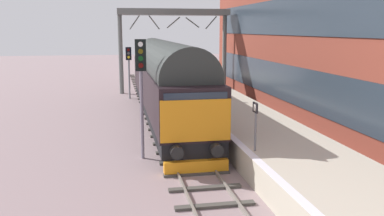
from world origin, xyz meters
TOP-DOWN VIEW (x-y plane):
  - ground_plane at (0.00, 0.00)m, footprint 140.00×140.00m
  - track_main at (0.00, 0.00)m, footprint 2.50×60.00m
  - station_platform at (3.60, 0.00)m, footprint 4.00×44.00m
  - diesel_locomotive at (0.00, 4.37)m, footprint 2.74×18.72m
  - signal_post_near at (-1.84, -2.65)m, footprint 0.44×0.22m
  - signal_post_mid at (-1.84, 12.71)m, footprint 0.44×0.22m
  - platform_number_sign at (2.01, -5.60)m, footprint 0.10×0.44m
  - waiting_passenger at (3.01, 5.24)m, footprint 0.34×0.51m
  - overhead_footbridge at (2.05, 15.48)m, footprint 9.30×2.00m

SIDE VIEW (x-z plane):
  - ground_plane at x=0.00m, z-range 0.00..0.00m
  - track_main at x=0.00m, z-range -0.02..0.13m
  - station_platform at x=3.60m, z-range 0.00..1.01m
  - waiting_passenger at x=3.01m, z-range 1.17..2.81m
  - platform_number_sign at x=2.01m, z-range 1.31..3.07m
  - diesel_locomotive at x=0.00m, z-range 0.14..4.82m
  - signal_post_mid at x=-1.84m, z-range 0.59..4.60m
  - signal_post_near at x=-1.84m, z-range 0.74..5.69m
  - overhead_footbridge at x=2.05m, z-range 2.71..9.71m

